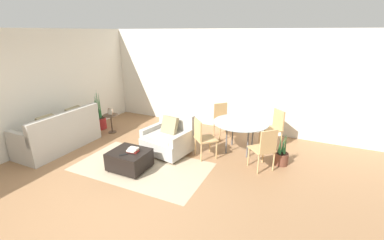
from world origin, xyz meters
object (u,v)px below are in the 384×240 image
couch (60,136)px  tv_remote_primary (129,149)px  armchair (168,139)px  dining_table (241,125)px  potted_plant_small (282,156)px  potted_plant (99,120)px  dining_chair_far_left (222,118)px  picture_frame (110,112)px  book_stack (133,150)px  dining_chair_near_right (265,147)px  tv_remote_secondary (123,155)px  ottoman (130,159)px  side_table (111,120)px  dining_chair_far_right (275,126)px  dining_chair_near_left (202,136)px

couch → tv_remote_primary: size_ratio=13.44×
armchair → dining_table: 1.69m
tv_remote_primary → potted_plant_small: (2.86, 1.43, -0.22)m
potted_plant → dining_chair_far_left: potted_plant is taller
picture_frame → tv_remote_primary: bearing=-39.1°
picture_frame → dining_table: (3.53, 0.35, 0.06)m
book_stack → dining_chair_near_right: (2.39, 1.08, 0.08)m
picture_frame → dining_table: bearing=5.6°
tv_remote_primary → tv_remote_secondary: same height
ottoman → dining_table: (1.80, 1.77, 0.44)m
side_table → dining_chair_far_left: dining_chair_far_left is taller
potted_plant_small → tv_remote_secondary: bearing=-148.8°
book_stack → dining_chair_far_left: size_ratio=0.25×
couch → dining_chair_near_right: bearing=12.3°
armchair → ottoman: bearing=-108.7°
book_stack → dining_table: bearing=45.5°
couch → book_stack: couch is taller
book_stack → side_table: (-1.81, 1.40, -0.08)m
potted_plant_small → potted_plant: bearing=180.0°
ottoman → dining_chair_far_left: dining_chair_far_left is taller
dining_table → dining_chair_far_right: 0.96m
tv_remote_secondary → dining_chair_far_left: (1.13, 2.61, 0.11)m
couch → dining_chair_near_right: size_ratio=2.07×
dining_table → dining_chair_far_left: dining_chair_far_left is taller
tv_remote_primary → tv_remote_secondary: size_ratio=0.93×
book_stack → tv_remote_primary: bearing=158.8°
armchair → dining_chair_near_right: bearing=2.7°
couch → dining_chair_far_right: couch is taller
picture_frame → book_stack: bearing=-37.8°
couch → dining_table: size_ratio=1.48×
side_table → picture_frame: picture_frame is taller
tv_remote_primary → potted_plant_small: 3.20m
dining_chair_near_right → potted_plant_small: 0.61m
picture_frame → potted_plant_small: size_ratio=0.25×
tv_remote_secondary → picture_frame: bearing=137.2°
tv_remote_secondary → dining_chair_far_left: dining_chair_far_left is taller
couch → tv_remote_primary: couch is taller
ottoman → side_table: bearing=140.4°
armchair → dining_table: (1.47, 0.77, 0.31)m
dining_chair_far_left → potted_plant_small: (1.65, -0.93, -0.33)m
picture_frame → dining_chair_near_right: size_ratio=0.20×
dining_chair_near_left → ottoman: bearing=-135.8°
tv_remote_secondary → potted_plant_small: size_ratio=0.21×
side_table → couch: bearing=-106.6°
picture_frame → potted_plant: bearing=170.9°
couch → tv_remote_secondary: bearing=-7.3°
dining_chair_near_left → potted_plant_small: size_ratio=1.28×
dining_table → dining_chair_near_left: size_ratio=1.40×
armchair → potted_plant_small: armchair is taller
ottoman → side_table: (-1.72, 1.43, 0.14)m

